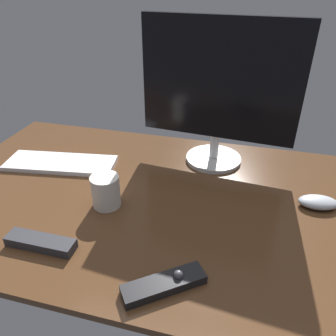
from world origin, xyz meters
TOP-DOWN VIEW (x-y plane):
  - desk at (0.00, 0.00)cm, footprint 140.00×84.00cm
  - monitor at (14.38, 26.95)cm, footprint 51.89×19.74cm
  - keyboard at (-37.45, 9.71)cm, footprint 39.70×18.37cm
  - computer_mouse at (47.67, 7.40)cm, footprint 11.98×8.04cm
  - media_remote at (12.04, -31.80)cm, footprint 17.86×15.13cm
  - tv_remote at (-21.07, -27.55)cm, footprint 17.90×4.70cm
  - coffee_mug at (-12.15, -7.46)cm, footprint 8.23×8.23cm

SIDE VIEW (x-z plane):
  - desk at x=0.00cm, z-range 0.00..2.00cm
  - keyboard at x=-37.45cm, z-range 2.00..3.52cm
  - media_remote at x=12.04cm, z-range 1.35..5.00cm
  - tv_remote at x=-21.07cm, z-range 2.00..4.50cm
  - computer_mouse at x=47.67cm, z-range 2.00..5.02cm
  - coffee_mug at x=-12.15cm, z-range 2.00..11.60cm
  - monitor at x=14.38cm, z-range 3.97..52.48cm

